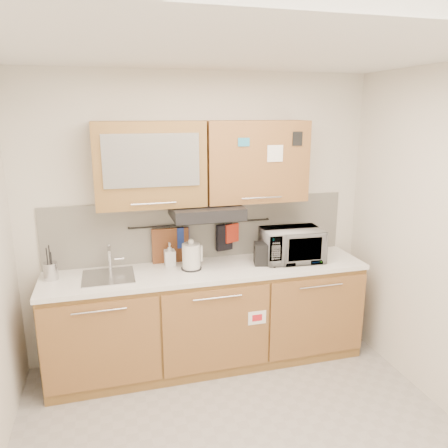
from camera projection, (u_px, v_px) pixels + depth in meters
ceiling at (257, 44)px, 2.30m from camera, size 3.20×3.20×0.00m
wall_back at (200, 218)px, 4.02m from camera, size 3.20×0.00×3.20m
base_cabinet at (209, 321)px, 3.96m from camera, size 2.80×0.64×0.88m
countertop at (208, 270)px, 3.83m from camera, size 2.82×0.62×0.04m
backsplash at (201, 229)px, 4.04m from camera, size 2.80×0.02×0.56m
upper_cabinets at (203, 163)px, 3.72m from camera, size 1.82×0.37×0.70m
range_hood at (206, 211)px, 3.76m from camera, size 0.60×0.46×0.10m
sink at (109, 276)px, 3.63m from camera, size 0.42×0.40×0.26m
utensil_rail at (201, 224)px, 3.99m from camera, size 1.30×0.02×0.02m
utensil_crock at (51, 271)px, 3.56m from camera, size 0.14×0.14×0.29m
kettle at (191, 257)px, 3.78m from camera, size 0.21×0.20×0.28m
toaster at (269, 253)px, 3.92m from camera, size 0.29×0.21×0.20m
microwave at (292, 245)px, 4.00m from camera, size 0.56×0.39×0.30m
soap_bottle at (170, 254)px, 3.88m from camera, size 0.10×0.10×0.21m
cutting_board at (171, 250)px, 3.96m from camera, size 0.33×0.03×0.41m
oven_mitt at (183, 237)px, 3.96m from camera, size 0.12×0.04×0.19m
dark_pouch at (224, 237)px, 4.06m from camera, size 0.16×0.08×0.24m
pot_holder at (232, 233)px, 4.07m from camera, size 0.14×0.07×0.18m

